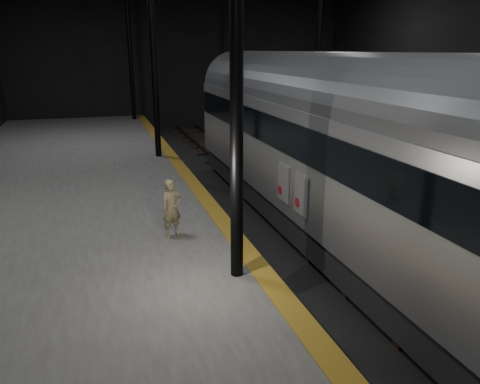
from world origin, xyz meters
name	(u,v)px	position (x,y,z in m)	size (l,w,h in m)	color
ground	(314,231)	(0.00, 0.00, 0.00)	(44.00, 44.00, 0.00)	black
platform_left	(63,244)	(-7.50, 0.00, 0.50)	(9.00, 43.80, 1.00)	#4C4C49
tactile_strip	(215,211)	(-3.25, 0.00, 1.00)	(0.50, 43.80, 0.01)	#90631A
track	(315,229)	(0.00, 0.00, 0.07)	(2.40, 43.00, 0.24)	#3F3328
train	(337,145)	(0.00, -1.08, 2.99)	(3.00, 20.06, 5.36)	#ADAFB5
woman	(172,208)	(-4.74, -1.48, 1.74)	(0.54, 0.35, 1.47)	#928459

